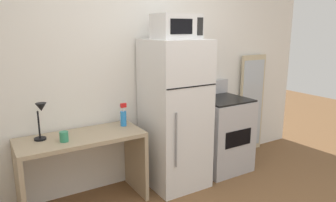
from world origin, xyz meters
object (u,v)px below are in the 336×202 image
Objects in this scene: desk_lamp at (41,115)px; leaning_mirror at (251,104)px; coffee_mug at (64,137)px; refrigerator at (175,114)px; microwave at (176,26)px; oven_range at (221,133)px; spray_bottle at (123,117)px; desk at (82,157)px.

desk_lamp is 0.25× the size of leaning_mirror.
refrigerator reaches higher than coffee_mug.
microwave is 0.42× the size of oven_range.
spray_bottle is 0.58m from refrigerator.
leaning_mirror reaches higher than coffee_mug.
desk is 12.67× the size of coffee_mug.
oven_range is (1.94, 0.04, -0.33)m from coffee_mug.
desk is at bearing 23.78° from coffee_mug.
coffee_mug is at bearing 179.93° from microwave.
coffee_mug is 1.23m from refrigerator.
microwave reaches higher than desk.
coffee_mug is at bearing -156.22° from desk.
desk is 0.73× the size of refrigerator.
microwave is at bearing -6.41° from desk_lamp.
desk is at bearing 176.80° from refrigerator.
coffee_mug is 1.97m from oven_range.
leaning_mirror reaches higher than desk_lamp.
coffee_mug is 0.07× the size of leaning_mirror.
spray_bottle is at bearing 13.17° from coffee_mug.
microwave is at bearing -89.68° from refrigerator.
spray_bottle is at bearing 175.00° from oven_range.
desk_lamp is 1.42× the size of spray_bottle.
desk is 1.09m from refrigerator.
spray_bottle is 0.18× the size of leaning_mirror.
desk is 1.76m from oven_range.
refrigerator is (0.56, -0.14, -0.02)m from spray_bottle.
microwave reaches higher than coffee_mug.
refrigerator reaches higher than spray_bottle.
microwave is at bearing -176.44° from oven_range.
desk_lamp is at bearing 173.59° from microwave.
oven_range is (2.10, -0.11, -0.52)m from desk_lamp.
desk_lamp reaches higher than spray_bottle.
spray_bottle is 0.54× the size of microwave.
refrigerator is 1.52m from leaning_mirror.
oven_range is at bearing -1.14° from desk.
spray_bottle is at bearing 164.49° from microwave.
desk_lamp is 0.83m from spray_bottle.
microwave is (0.56, -0.16, 0.94)m from spray_bottle.
refrigerator is (1.05, -0.06, 0.30)m from desk.
desk_lamp is 1.60m from microwave.
desk_lamp reaches higher than oven_range.
microwave is at bearing -15.51° from spray_bottle.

